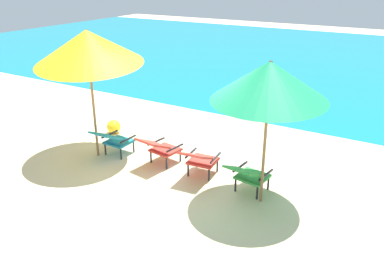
{
  "coord_description": "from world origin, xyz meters",
  "views": [
    {
      "loc": [
        3.81,
        -6.22,
        3.72
      ],
      "look_at": [
        0.0,
        0.21,
        0.75
      ],
      "focal_mm": 37.11,
      "sensor_mm": 36.0,
      "label": 1
    }
  ],
  "objects_px": {
    "lounge_chair_far_left": "(113,139)",
    "lounge_chair_near_left": "(159,147)",
    "beach_umbrella_left": "(88,47)",
    "beach_umbrella_right": "(269,81)",
    "swim_buoy": "(253,92)",
    "beach_ball": "(114,127)",
    "lounge_chair_far_right": "(248,174)",
    "lounge_chair_near_right": "(199,159)"
  },
  "relations": [
    {
      "from": "lounge_chair_far_left",
      "to": "lounge_chair_far_right",
      "type": "height_order",
      "value": "same"
    },
    {
      "from": "beach_umbrella_left",
      "to": "beach_umbrella_right",
      "type": "height_order",
      "value": "beach_umbrella_left"
    },
    {
      "from": "beach_umbrella_left",
      "to": "beach_ball",
      "type": "xyz_separation_m",
      "value": [
        -0.54,
        1.14,
        -2.17
      ]
    },
    {
      "from": "lounge_chair_near_right",
      "to": "lounge_chair_far_right",
      "type": "xyz_separation_m",
      "value": [
        1.04,
        -0.1,
        0.0
      ]
    },
    {
      "from": "lounge_chair_near_left",
      "to": "beach_ball",
      "type": "bearing_deg",
      "value": 156.7
    },
    {
      "from": "swim_buoy",
      "to": "lounge_chair_far_right",
      "type": "bearing_deg",
      "value": -68.61
    },
    {
      "from": "lounge_chair_far_left",
      "to": "beach_umbrella_left",
      "type": "relative_size",
      "value": 0.3
    },
    {
      "from": "lounge_chair_near_right",
      "to": "beach_umbrella_right",
      "type": "bearing_deg",
      "value": -8.04
    },
    {
      "from": "lounge_chair_far_right",
      "to": "beach_umbrella_right",
      "type": "xyz_separation_m",
      "value": [
        0.29,
        -0.09,
        1.74
      ]
    },
    {
      "from": "lounge_chair_near_left",
      "to": "lounge_chair_near_right",
      "type": "height_order",
      "value": "same"
    },
    {
      "from": "beach_umbrella_left",
      "to": "beach_umbrella_right",
      "type": "bearing_deg",
      "value": 0.88
    },
    {
      "from": "lounge_chair_far_right",
      "to": "lounge_chair_near_left",
      "type": "bearing_deg",
      "value": 175.63
    },
    {
      "from": "lounge_chair_near_right",
      "to": "beach_ball",
      "type": "relative_size",
      "value": 2.76
    },
    {
      "from": "lounge_chair_near_right",
      "to": "beach_umbrella_right",
      "type": "relative_size",
      "value": 0.37
    },
    {
      "from": "lounge_chair_near_right",
      "to": "beach_umbrella_left",
      "type": "relative_size",
      "value": 0.31
    },
    {
      "from": "swim_buoy",
      "to": "beach_ball",
      "type": "xyz_separation_m",
      "value": [
        -1.71,
        -4.75,
        0.07
      ]
    },
    {
      "from": "lounge_chair_near_right",
      "to": "beach_umbrella_right",
      "type": "height_order",
      "value": "beach_umbrella_right"
    },
    {
      "from": "lounge_chair_far_left",
      "to": "lounge_chair_near_right",
      "type": "bearing_deg",
      "value": 3.15
    },
    {
      "from": "lounge_chair_far_left",
      "to": "swim_buoy",
      "type": "bearing_deg",
      "value": 81.87
    },
    {
      "from": "lounge_chair_near_right",
      "to": "lounge_chair_far_right",
      "type": "relative_size",
      "value": 0.99
    },
    {
      "from": "lounge_chair_near_left",
      "to": "beach_ball",
      "type": "height_order",
      "value": "lounge_chair_near_left"
    },
    {
      "from": "lounge_chair_near_left",
      "to": "lounge_chair_far_right",
      "type": "distance_m",
      "value": 2.0
    },
    {
      "from": "lounge_chair_near_left",
      "to": "beach_umbrella_right",
      "type": "distance_m",
      "value": 2.88
    },
    {
      "from": "lounge_chair_near_right",
      "to": "lounge_chair_near_left",
      "type": "bearing_deg",
      "value": 176.97
    },
    {
      "from": "swim_buoy",
      "to": "lounge_chair_far_left",
      "type": "xyz_separation_m",
      "value": [
        -0.82,
        -5.76,
        0.31
      ]
    },
    {
      "from": "lounge_chair_near_left",
      "to": "lounge_chair_near_right",
      "type": "xyz_separation_m",
      "value": [
        0.96,
        -0.05,
        0.0
      ]
    },
    {
      "from": "lounge_chair_far_left",
      "to": "lounge_chair_near_left",
      "type": "xyz_separation_m",
      "value": [
        1.08,
        0.16,
        0.0
      ]
    },
    {
      "from": "swim_buoy",
      "to": "lounge_chair_far_right",
      "type": "height_order",
      "value": "lounge_chair_far_right"
    },
    {
      "from": "lounge_chair_far_right",
      "to": "beach_ball",
      "type": "xyz_separation_m",
      "value": [
        -3.96,
        1.0,
        -0.24
      ]
    },
    {
      "from": "beach_umbrella_right",
      "to": "beach_ball",
      "type": "distance_m",
      "value": 4.82
    },
    {
      "from": "swim_buoy",
      "to": "lounge_chair_far_left",
      "type": "height_order",
      "value": "lounge_chair_far_left"
    },
    {
      "from": "swim_buoy",
      "to": "lounge_chair_near_left",
      "type": "bearing_deg",
      "value": -87.39
    },
    {
      "from": "swim_buoy",
      "to": "lounge_chair_near_left",
      "type": "xyz_separation_m",
      "value": [
        0.26,
        -5.59,
        0.31
      ]
    },
    {
      "from": "swim_buoy",
      "to": "lounge_chair_near_left",
      "type": "height_order",
      "value": "lounge_chair_near_left"
    },
    {
      "from": "lounge_chair_near_left",
      "to": "lounge_chair_far_right",
      "type": "height_order",
      "value": "same"
    },
    {
      "from": "lounge_chair_far_left",
      "to": "lounge_chair_near_right",
      "type": "xyz_separation_m",
      "value": [
        2.03,
        0.11,
        0.0
      ]
    },
    {
      "from": "lounge_chair_far_right",
      "to": "beach_umbrella_right",
      "type": "bearing_deg",
      "value": -16.37
    },
    {
      "from": "lounge_chair_far_left",
      "to": "lounge_chair_near_left",
      "type": "height_order",
      "value": "same"
    },
    {
      "from": "swim_buoy",
      "to": "beach_ball",
      "type": "bearing_deg",
      "value": -109.84
    },
    {
      "from": "lounge_chair_near_left",
      "to": "beach_umbrella_right",
      "type": "bearing_deg",
      "value": -5.95
    },
    {
      "from": "swim_buoy",
      "to": "beach_ball",
      "type": "relative_size",
      "value": 4.79
    },
    {
      "from": "beach_umbrella_left",
      "to": "lounge_chair_far_left",
      "type": "bearing_deg",
      "value": 20.98
    }
  ]
}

